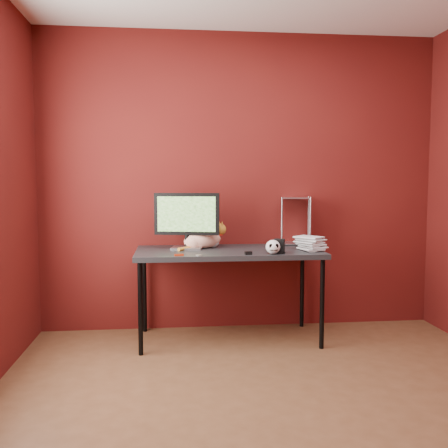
{
  "coord_description": "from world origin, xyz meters",
  "views": [
    {
      "loc": [
        -0.61,
        -2.64,
        1.31
      ],
      "look_at": [
        -0.21,
        1.15,
        0.98
      ],
      "focal_mm": 40.0,
      "sensor_mm": 36.0,
      "label": 1
    }
  ],
  "objects": [
    {
      "name": "room",
      "position": [
        0.0,
        0.0,
        1.45
      ],
      "size": [
        3.52,
        3.52,
        2.61
      ],
      "color": "#51301B",
      "rests_on": "ground"
    },
    {
      "name": "desk",
      "position": [
        -0.15,
        1.37,
        0.7
      ],
      "size": [
        1.5,
        0.7,
        0.75
      ],
      "color": "black",
      "rests_on": "ground"
    },
    {
      "name": "monitor",
      "position": [
        -0.49,
        1.43,
        1.01
      ],
      "size": [
        0.53,
        0.22,
        0.46
      ],
      "rotation": [
        0.0,
        0.0,
        -0.19
      ],
      "color": "#A7A8AC",
      "rests_on": "desk"
    },
    {
      "name": "cat",
      "position": [
        -0.35,
        1.49,
        0.83
      ],
      "size": [
        0.42,
        0.32,
        0.22
      ],
      "rotation": [
        0.0,
        0.0,
        0.38
      ],
      "color": "orange",
      "rests_on": "desk"
    },
    {
      "name": "skull_mug",
      "position": [
        0.16,
        1.09,
        0.81
      ],
      "size": [
        0.11,
        0.11,
        0.11
      ],
      "rotation": [
        0.0,
        0.0,
        -0.08
      ],
      "color": "silver",
      "rests_on": "desk"
    },
    {
      "name": "speaker",
      "position": [
        0.22,
        1.13,
        0.8
      ],
      "size": [
        0.1,
        0.1,
        0.11
      ],
      "rotation": [
        0.0,
        0.0,
        -0.36
      ],
      "color": "black",
      "rests_on": "desk"
    },
    {
      "name": "book_stack",
      "position": [
        0.44,
        1.25,
        1.38
      ],
      "size": [
        0.26,
        0.26,
        1.26
      ],
      "rotation": [
        0.0,
        0.0,
        0.43
      ],
      "color": "beige",
      "rests_on": "desk"
    },
    {
      "name": "wire_rack",
      "position": [
        0.47,
        1.65,
        0.96
      ],
      "size": [
        0.28,
        0.24,
        0.42
      ],
      "rotation": [
        0.0,
        0.0,
        -0.19
      ],
      "color": "#A7A8AC",
      "rests_on": "desk"
    },
    {
      "name": "pocket_knife",
      "position": [
        -0.56,
        1.08,
        0.76
      ],
      "size": [
        0.07,
        0.03,
        0.01
      ],
      "primitive_type": "cube",
      "rotation": [
        0.0,
        0.0,
        0.17
      ],
      "color": "#A4260C",
      "rests_on": "desk"
    },
    {
      "name": "black_gadget",
      "position": [
        -0.03,
        1.08,
        0.76
      ],
      "size": [
        0.06,
        0.04,
        0.03
      ],
      "primitive_type": "cube",
      "rotation": [
        0.0,
        0.0,
        0.1
      ],
      "color": "black",
      "rests_on": "desk"
    },
    {
      "name": "washer",
      "position": [
        -0.41,
        1.08,
        0.75
      ],
      "size": [
        0.05,
        0.05,
        0.0
      ],
      "primitive_type": "cylinder",
      "color": "#A7A8AC",
      "rests_on": "desk"
    }
  ]
}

